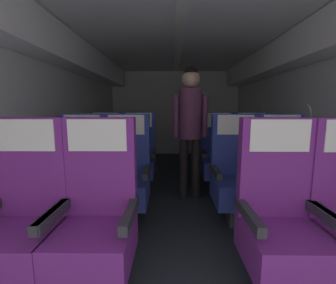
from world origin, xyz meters
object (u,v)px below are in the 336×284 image
(seat_b_left_aisle, at_px, (126,178))
(seat_b_right_window, at_px, (236,178))
(seat_b_left_window, at_px, (82,177))
(seat_b_right_aisle, at_px, (282,178))
(flight_attendant, at_px, (190,119))
(seat_a_left_aisle, at_px, (96,222))
(seat_c_left_window, at_px, (106,158))
(seat_c_right_aisle, at_px, (252,158))
(seat_a_right_window, at_px, (281,223))
(seat_c_right_window, at_px, (218,158))
(seat_a_left_window, at_px, (24,222))
(seat_c_left_aisle, at_px, (139,158))

(seat_b_left_aisle, distance_m, seat_b_right_window, 1.11)
(seat_b_left_window, distance_m, seat_b_right_aisle, 2.03)
(seat_b_left_aisle, bearing_deg, seat_b_right_aisle, 0.46)
(seat_b_right_aisle, xyz_separation_m, flight_attendant, (-0.88, 0.64, 0.56))
(seat_a_left_aisle, relative_size, seat_b_left_window, 1.00)
(seat_a_left_aisle, xyz_separation_m, seat_b_right_window, (1.12, 0.92, 0.00))
(seat_c_left_window, distance_m, flight_attendant, 1.31)
(seat_b_right_aisle, distance_m, seat_c_left_window, 2.23)
(seat_c_right_aisle, bearing_deg, seat_a_right_window, -104.06)
(seat_a_left_aisle, relative_size, seat_c_right_window, 1.00)
(seat_a_left_aisle, xyz_separation_m, seat_b_left_aisle, (0.01, 0.91, 0.00))
(flight_attendant, bearing_deg, seat_a_left_window, 61.44)
(seat_b_left_window, distance_m, seat_b_left_aisle, 0.46)
(seat_b_right_window, bearing_deg, seat_b_left_aisle, -179.40)
(flight_attendant, bearing_deg, seat_b_left_aisle, 51.02)
(seat_a_right_window, xyz_separation_m, seat_c_right_window, (-0.01, 1.83, 0.00))
(flight_attendant, bearing_deg, seat_c_right_window, -139.16)
(seat_a_right_window, bearing_deg, seat_c_left_aisle, 121.63)
(seat_a_right_window, bearing_deg, seat_b_left_window, 149.78)
(seat_a_left_aisle, relative_size, seat_b_left_aisle, 1.00)
(seat_c_left_aisle, bearing_deg, seat_b_right_window, -39.32)
(seat_a_left_aisle, relative_size, seat_c_left_aisle, 1.00)
(seat_c_right_aisle, bearing_deg, seat_b_left_aisle, -150.34)
(seat_b_right_window, relative_size, seat_c_left_window, 1.00)
(seat_b_right_window, xyz_separation_m, seat_c_right_aisle, (0.47, 0.89, 0.00))
(seat_b_right_aisle, xyz_separation_m, seat_c_right_aisle, (0.00, 0.89, 0.00))
(seat_a_left_window, relative_size, seat_b_right_aisle, 1.00)
(seat_c_left_window, distance_m, seat_c_right_window, 1.58)
(seat_b_right_aisle, relative_size, flight_attendant, 0.67)
(seat_c_left_aisle, height_order, seat_c_right_window, same)
(seat_b_left_window, relative_size, seat_c_right_window, 1.00)
(flight_attendant, bearing_deg, seat_c_left_aisle, -13.17)
(seat_a_left_aisle, height_order, seat_c_left_window, same)
(seat_a_left_aisle, xyz_separation_m, seat_c_right_aisle, (1.59, 1.81, 0.00))
(seat_a_right_window, relative_size, flight_attendant, 0.67)
(seat_b_left_aisle, xyz_separation_m, seat_c_left_aisle, (-0.00, 0.92, 0.00))
(seat_a_left_aisle, relative_size, flight_attendant, 0.67)
(seat_b_right_aisle, bearing_deg, seat_a_left_window, -155.57)
(seat_b_right_window, relative_size, seat_c_right_window, 1.00)
(seat_c_left_window, height_order, flight_attendant, flight_attendant)
(seat_c_left_aisle, distance_m, seat_c_right_aisle, 1.58)
(seat_b_left_aisle, bearing_deg, seat_b_left_window, 178.28)
(seat_c_right_window, relative_size, flight_attendant, 0.67)
(seat_c_left_window, relative_size, seat_c_right_window, 1.00)
(seat_b_left_window, bearing_deg, seat_a_left_window, -90.00)
(seat_c_left_aisle, relative_size, flight_attendant, 0.67)
(seat_a_left_window, distance_m, seat_c_left_aisle, 1.89)
(seat_a_left_aisle, bearing_deg, seat_a_right_window, -0.20)
(seat_a_left_aisle, distance_m, flight_attendant, 1.80)
(seat_a_right_window, xyz_separation_m, seat_b_right_aisle, (0.45, 0.92, 0.00))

